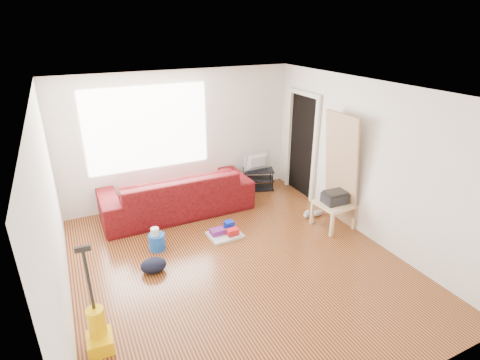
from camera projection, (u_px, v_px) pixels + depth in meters
name	position (u px, v px, depth m)	size (l,w,h in m)	color
room	(237.00, 180.00, 5.16)	(4.51, 5.01, 2.51)	#43180C
sofa	(178.00, 212.00, 6.99)	(2.70, 1.05, 0.79)	#420108
tv_stand	(258.00, 179.00, 7.87)	(0.71, 0.56, 0.43)	black
tv	(259.00, 162.00, 7.72)	(0.60, 0.08, 0.35)	black
side_table	(334.00, 206.00, 6.36)	(0.58, 0.58, 0.45)	#DDBD7D
printer	(335.00, 197.00, 6.29)	(0.41, 0.32, 0.20)	black
bucket	(158.00, 249.00, 5.85)	(0.26, 0.26, 0.26)	blue
toilet_paper	(156.00, 239.00, 5.77)	(0.13, 0.13, 0.12)	silver
cleaning_tray	(225.00, 232.00, 6.19)	(0.55, 0.45, 0.19)	silver
backpack	(154.00, 271.00, 5.32)	(0.36, 0.29, 0.20)	black
sneakers	(312.00, 213.00, 6.81)	(0.46, 0.26, 0.11)	#B7B8C3
vacuum	(98.00, 330.00, 3.99)	(0.28, 0.31, 1.26)	#FEC100
door_panel	(335.00, 220.00, 6.68)	(0.04, 0.78, 1.95)	tan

